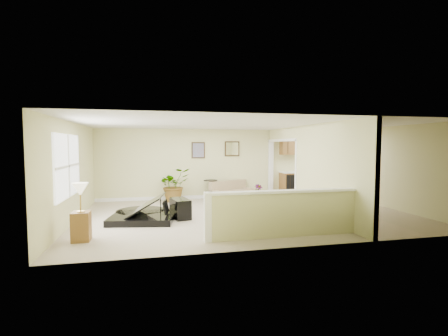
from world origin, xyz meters
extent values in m
plane|color=#B2A68A|center=(0.00, 0.00, 0.00)|extent=(9.00, 9.00, 0.00)
cube|color=beige|center=(0.00, 3.00, 1.25)|extent=(9.00, 0.04, 2.50)
cube|color=beige|center=(0.00, -3.00, 1.25)|extent=(9.00, 0.04, 2.50)
cube|color=beige|center=(-4.50, 0.00, 1.25)|extent=(0.04, 6.00, 2.50)
cube|color=beige|center=(4.50, 0.00, 1.25)|extent=(0.04, 6.00, 2.50)
cube|color=silver|center=(0.00, 0.00, 2.50)|extent=(9.00, 6.00, 0.04)
cube|color=gray|center=(3.15, 0.00, 0.00)|extent=(2.70, 6.00, 0.01)
cube|color=beige|center=(1.80, -1.20, 1.25)|extent=(0.12, 3.60, 2.50)
cube|color=beige|center=(1.80, 1.77, 2.30)|extent=(0.12, 2.35, 0.40)
cube|color=beige|center=(0.15, -2.30, 0.47)|extent=(3.30, 0.12, 0.95)
cube|color=white|center=(0.15, -2.30, 0.96)|extent=(3.40, 0.22, 0.05)
cube|color=white|center=(-1.50, -2.30, 0.50)|extent=(0.14, 0.14, 1.00)
cube|color=white|center=(-4.49, -0.50, 1.45)|extent=(0.05, 2.15, 1.45)
cube|color=#362713|center=(-0.95, 2.98, 1.75)|extent=(0.48, 0.03, 0.58)
cube|color=#865569|center=(-0.95, 2.96, 1.75)|extent=(0.40, 0.01, 0.50)
cube|color=#362713|center=(0.30, 2.98, 1.80)|extent=(0.55, 0.03, 0.55)
cube|color=white|center=(0.30, 2.96, 1.80)|extent=(0.46, 0.01, 0.46)
cube|color=brown|center=(3.30, 2.70, 0.45)|extent=(2.30, 0.60, 0.90)
cube|color=white|center=(3.30, 2.70, 0.92)|extent=(2.36, 0.65, 0.04)
cube|color=black|center=(2.50, 2.69, 0.43)|extent=(0.60, 0.60, 0.84)
cube|color=brown|center=(3.30, 2.82, 1.95)|extent=(2.30, 0.35, 0.75)
cube|color=black|center=(-2.82, -0.18, 0.82)|extent=(1.75, 1.58, 0.32)
cylinder|color=black|center=(-2.98, 0.41, 0.82)|extent=(1.33, 1.33, 0.32)
cube|color=white|center=(-1.90, -0.18, 0.78)|extent=(0.41, 1.10, 0.02)
cube|color=black|center=(-2.93, -0.07, 1.11)|extent=(1.41, 1.42, 0.72)
cube|color=black|center=(-1.86, -0.05, 0.26)|extent=(0.54, 0.83, 0.51)
cube|color=tan|center=(0.21, 2.35, 0.22)|extent=(1.77, 1.44, 0.43)
cube|color=tan|center=(0.21, 2.68, 0.66)|extent=(1.49, 0.84, 0.45)
cube|color=tan|center=(-0.47, 2.35, 0.51)|extent=(0.54, 0.87, 0.16)
cube|color=tan|center=(0.89, 2.35, 0.51)|extent=(0.54, 0.87, 0.16)
cylinder|color=black|center=(-0.56, 2.65, 0.01)|extent=(0.35, 0.35, 0.03)
cylinder|color=black|center=(-0.56, 2.65, 0.35)|extent=(0.03, 0.03, 0.68)
cylinder|color=black|center=(-0.56, 2.65, 0.69)|extent=(0.48, 0.48, 0.03)
cylinder|color=black|center=(-1.85, 2.56, 0.11)|extent=(0.33, 0.33, 0.23)
imported|color=#164A1C|center=(-1.85, 2.56, 0.57)|extent=(1.31, 1.23, 1.15)
cylinder|color=black|center=(1.09, 2.27, 0.10)|extent=(0.28, 0.28, 0.20)
imported|color=#164A1C|center=(1.09, 2.27, 0.27)|extent=(0.37, 0.37, 0.55)
cube|color=brown|center=(-3.98, -1.70, 0.30)|extent=(0.35, 0.35, 0.59)
cylinder|color=#B38F3B|center=(-3.98, -1.70, 0.60)|extent=(0.16, 0.16, 0.02)
cylinder|color=#B38F3B|center=(-3.98, -1.70, 0.80)|extent=(0.03, 0.03, 0.40)
cone|color=#FFF2D0|center=(-3.98, -1.70, 1.05)|extent=(0.32, 0.32, 0.26)
camera|label=1|loc=(-2.55, -8.58, 1.92)|focal=26.00mm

